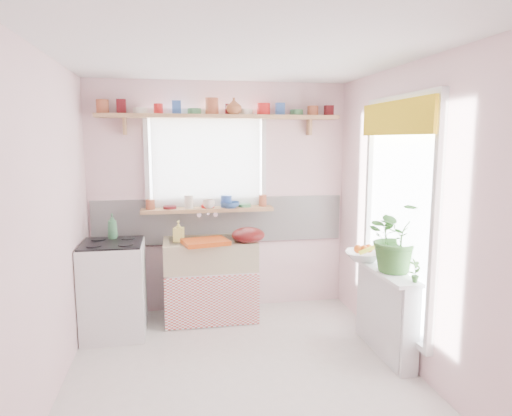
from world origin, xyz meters
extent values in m
plane|color=silver|center=(0.00, 0.00, 0.00)|extent=(3.20, 3.20, 0.00)
plane|color=white|center=(0.00, 0.00, 2.50)|extent=(3.20, 3.20, 0.00)
plane|color=#FFD5D7|center=(0.00, 1.60, 1.25)|extent=(2.80, 0.00, 2.80)
plane|color=#FFD5D7|center=(0.00, -1.60, 1.25)|extent=(2.80, 0.00, 2.80)
plane|color=#FFD5D7|center=(-1.40, 0.00, 1.25)|extent=(0.00, 3.20, 3.20)
plane|color=#FFD5D7|center=(1.40, 0.00, 1.25)|extent=(0.00, 3.20, 3.20)
cube|color=white|center=(0.00, 1.59, 1.00)|extent=(2.74, 0.03, 0.50)
cube|color=pink|center=(0.00, 1.58, 0.80)|extent=(2.74, 0.02, 0.12)
cube|color=white|center=(-0.15, 1.60, 1.65)|extent=(1.20, 0.01, 1.00)
cube|color=white|center=(-0.15, 1.53, 1.65)|extent=(1.15, 0.02, 0.95)
cube|color=white|center=(1.40, 0.20, 1.25)|extent=(0.01, 1.10, 1.90)
cube|color=gold|center=(1.31, 0.20, 2.06)|extent=(0.03, 1.20, 0.28)
cube|color=white|center=(-0.15, 1.30, 0.28)|extent=(0.85, 0.55, 0.55)
cube|color=#CC423C|center=(-0.15, 1.02, 0.28)|extent=(0.95, 0.02, 0.53)
cube|color=beige|center=(-0.15, 1.30, 0.70)|extent=(0.95, 0.55, 0.30)
cylinder|color=silver|center=(-0.15, 1.55, 1.10)|extent=(0.03, 0.22, 0.03)
cube|color=white|center=(-1.10, 1.05, 0.45)|extent=(0.58, 0.58, 0.90)
cube|color=black|center=(-1.10, 1.05, 0.91)|extent=(0.56, 0.56, 0.02)
cylinder|color=black|center=(-1.24, 0.91, 0.92)|extent=(0.14, 0.14, 0.01)
cylinder|color=black|center=(-0.96, 0.91, 0.92)|extent=(0.14, 0.14, 0.01)
cylinder|color=black|center=(-1.24, 1.19, 0.92)|extent=(0.14, 0.14, 0.01)
cylinder|color=black|center=(-0.96, 1.19, 0.92)|extent=(0.14, 0.14, 0.01)
cube|color=white|center=(1.30, 0.20, 0.38)|extent=(0.15, 0.90, 0.75)
cube|color=white|center=(1.27, 0.20, 0.76)|extent=(0.22, 0.95, 0.03)
cube|color=tan|center=(-0.15, 1.48, 1.14)|extent=(1.40, 0.22, 0.04)
cube|color=tan|center=(0.00, 1.47, 2.12)|extent=(2.52, 0.24, 0.04)
cylinder|color=#A55133|center=(-1.18, 1.47, 2.20)|extent=(0.11, 0.11, 0.12)
cylinder|color=#590F14|center=(-1.00, 1.47, 2.20)|extent=(0.11, 0.11, 0.12)
cylinder|color=silver|center=(-0.82, 1.47, 2.17)|extent=(0.11, 0.11, 0.06)
cylinder|color=red|center=(-0.64, 1.47, 2.20)|extent=(0.11, 0.11, 0.12)
cylinder|color=#3359A5|center=(-0.45, 1.47, 2.20)|extent=(0.11, 0.11, 0.12)
cylinder|color=#3F7F4C|center=(-0.27, 1.47, 2.17)|extent=(0.11, 0.11, 0.06)
cylinder|color=#A55133|center=(-0.09, 1.47, 2.20)|extent=(0.11, 0.11, 0.12)
cylinder|color=#590F14|center=(0.09, 1.47, 2.20)|extent=(0.11, 0.11, 0.12)
cylinder|color=silver|center=(0.27, 1.47, 2.17)|extent=(0.11, 0.11, 0.06)
cylinder|color=red|center=(0.45, 1.47, 2.20)|extent=(0.11, 0.11, 0.12)
cylinder|color=#3359A5|center=(0.64, 1.47, 2.20)|extent=(0.11, 0.11, 0.12)
cylinder|color=#3F7F4C|center=(0.82, 1.47, 2.17)|extent=(0.11, 0.11, 0.06)
cylinder|color=#A55133|center=(1.00, 1.47, 2.20)|extent=(0.11, 0.11, 0.12)
cylinder|color=#590F14|center=(1.18, 1.47, 2.20)|extent=(0.11, 0.11, 0.12)
cylinder|color=#A55133|center=(-0.77, 1.48, 1.22)|extent=(0.11, 0.11, 0.12)
cylinder|color=#590F14|center=(-0.56, 1.48, 1.22)|extent=(0.11, 0.11, 0.12)
cylinder|color=silver|center=(-0.36, 1.48, 1.19)|extent=(0.11, 0.11, 0.06)
cylinder|color=red|center=(-0.15, 1.48, 1.22)|extent=(0.11, 0.11, 0.12)
cylinder|color=#3359A5|center=(0.06, 1.48, 1.22)|extent=(0.11, 0.11, 0.12)
cylinder|color=#3F7F4C|center=(0.26, 1.48, 1.19)|extent=(0.11, 0.11, 0.06)
cylinder|color=#A55133|center=(0.47, 1.48, 1.22)|extent=(0.11, 0.11, 0.12)
cube|color=#CF4A12|center=(-0.21, 1.10, 0.87)|extent=(0.50, 0.41, 0.04)
ellipsoid|color=#520E0E|center=(0.22, 1.10, 0.93)|extent=(0.40, 0.40, 0.15)
imported|color=#366829|center=(1.33, 0.11, 1.08)|extent=(0.55, 0.47, 0.60)
imported|color=white|center=(1.21, 0.50, 0.82)|extent=(0.44, 0.44, 0.08)
imported|color=#386628|center=(1.33, -0.20, 0.87)|extent=(0.12, 0.10, 0.19)
imported|color=#F3E76C|center=(-0.47, 1.27, 0.96)|extent=(0.12, 0.12, 0.21)
imported|color=#F0E1D0|center=(-0.14, 1.42, 1.21)|extent=(0.16, 0.16, 0.10)
imported|color=#315CA0|center=(0.08, 1.42, 1.19)|extent=(0.24, 0.24, 0.06)
imported|color=#9C5630|center=(0.13, 1.41, 2.22)|extent=(0.19, 0.19, 0.17)
imported|color=#428556|center=(-1.11, 1.23, 1.04)|extent=(0.11, 0.11, 0.25)
sphere|color=#D75212|center=(1.21, 0.50, 0.88)|extent=(0.08, 0.08, 0.08)
sphere|color=#D75212|center=(1.27, 0.53, 0.88)|extent=(0.08, 0.08, 0.08)
sphere|color=#D75212|center=(1.16, 0.52, 0.88)|extent=(0.08, 0.08, 0.08)
cylinder|color=yellow|center=(1.23, 0.45, 0.89)|extent=(0.18, 0.04, 0.10)
camera|label=1|loc=(-0.52, -3.36, 1.88)|focal=32.00mm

